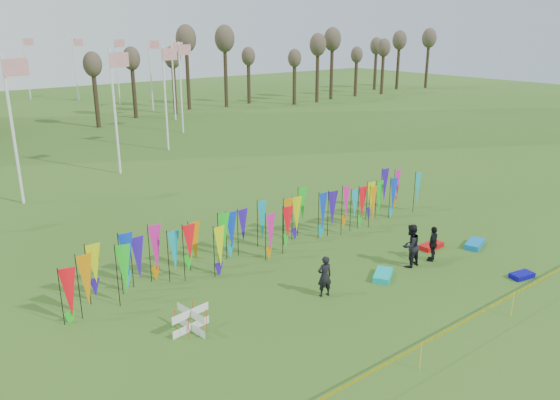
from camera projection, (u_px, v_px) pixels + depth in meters
ground at (400, 316)px, 18.43m from camera, size 160.00×160.00×0.00m
banner_row at (276, 222)px, 23.60m from camera, size 18.64×0.64×2.15m
caution_tape_near at (457, 327)px, 16.34m from camera, size 26.00×0.02×0.90m
tree_line at (296, 52)px, 68.30m from camera, size 53.92×1.92×7.84m
box_kite at (191, 320)px, 17.42m from camera, size 0.73×0.73×0.81m
person_left at (325, 276)px, 19.62m from camera, size 0.65×0.53×1.55m
person_mid at (410, 246)px, 22.01m from camera, size 0.89×0.57×1.80m
person_right at (433, 244)px, 22.60m from camera, size 1.01×0.83×1.51m
kite_bag_turquoise at (383, 275)px, 21.20m from camera, size 1.34×1.16×0.24m
kite_bag_blue at (522, 275)px, 21.24m from camera, size 1.02×0.67×0.20m
kite_bag_red at (431, 246)px, 24.04m from camera, size 1.16×0.55×0.21m
kite_bag_teal at (475, 244)px, 24.21m from camera, size 1.37×0.96×0.24m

